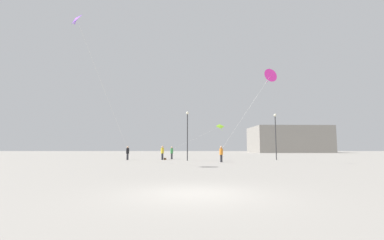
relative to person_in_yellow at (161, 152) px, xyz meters
name	(u,v)px	position (x,y,z in m)	size (l,w,h in m)	color
ground_plane	(194,194)	(3.95, -25.92, -0.99)	(300.00, 300.00, 0.00)	gray
person_in_yellow	(161,152)	(0.00, 0.00, 0.00)	(0.39, 0.39, 1.81)	#2D2D33
person_in_orange	(220,153)	(6.98, -5.98, -0.05)	(0.37, 0.37, 1.72)	#2D2D33
person_in_black	(127,152)	(-4.39, -0.52, -0.03)	(0.38, 0.38, 1.75)	#2D2D33
person_in_green	(171,152)	(1.06, 1.94, -0.04)	(0.38, 0.38, 1.73)	#2D2D33
kite_violet_diamond	(76,20)	(-5.45, -14.19, 10.74)	(1.80, 14.53, 11.07)	purple
kite_magenta_diamond	(270,75)	(11.57, -9.27, 7.61)	(5.38, 4.15, 7.94)	#D12899
kite_lime_delta	(218,127)	(8.54, 11.15, 4.18)	(8.32, 9.87, 4.33)	#8CD12D
building_left_hall	(287,140)	(38.95, 62.66, 3.68)	(26.60, 18.73, 9.35)	gray
lamppost_east	(274,130)	(14.71, -0.22, 2.92)	(0.36, 0.36, 5.98)	#2D2D30
lamppost_west	(186,128)	(3.28, -2.31, 2.92)	(0.36, 0.36, 5.98)	#2D2D30
handbag_beside_flyer	(164,159)	(0.35, 0.10, -0.87)	(0.32, 0.14, 0.24)	brown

